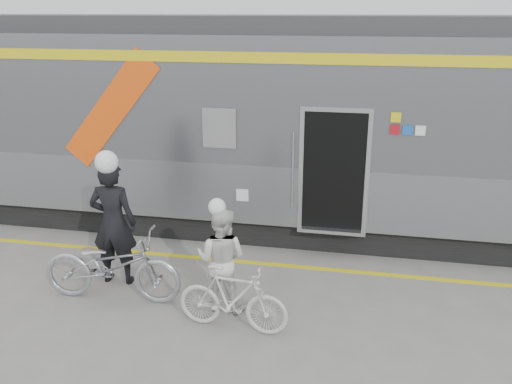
% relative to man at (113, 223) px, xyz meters
% --- Properties ---
extents(ground, '(90.00, 90.00, 0.00)m').
position_rel_man_xyz_m(ground, '(1.49, -1.07, -1.01)').
color(ground, slate).
rests_on(ground, ground).
extents(train, '(24.00, 3.17, 4.10)m').
position_rel_man_xyz_m(train, '(1.12, 3.12, 1.04)').
color(train, black).
rests_on(train, ground).
extents(safety_strip, '(24.00, 0.12, 0.01)m').
position_rel_man_xyz_m(safety_strip, '(1.49, 1.08, -1.01)').
color(safety_strip, yellow).
rests_on(safety_strip, ground).
extents(man, '(0.76, 0.53, 2.03)m').
position_rel_man_xyz_m(man, '(0.00, 0.00, 0.00)').
color(man, black).
rests_on(man, ground).
extents(bicycle_left, '(2.16, 0.86, 1.12)m').
position_rel_man_xyz_m(bicycle_left, '(0.20, -0.55, -0.46)').
color(bicycle_left, '#A3A5AA').
rests_on(bicycle_left, ground).
extents(woman, '(0.81, 0.66, 1.56)m').
position_rel_man_xyz_m(woman, '(1.87, -0.45, -0.23)').
color(woman, silver).
rests_on(woman, ground).
extents(bicycle_right, '(1.61, 0.58, 0.94)m').
position_rel_man_xyz_m(bicycle_right, '(2.17, -1.00, -0.54)').
color(bicycle_right, beige).
rests_on(bicycle_right, ground).
extents(helmet_man, '(0.35, 0.35, 0.35)m').
position_rel_man_xyz_m(helmet_man, '(0.00, 0.00, 1.19)').
color(helmet_man, white).
rests_on(helmet_man, man).
extents(helmet_woman, '(0.25, 0.25, 0.25)m').
position_rel_man_xyz_m(helmet_woman, '(1.87, -0.45, 0.67)').
color(helmet_woman, white).
rests_on(helmet_woman, woman).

